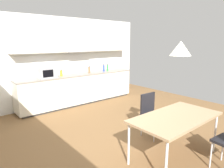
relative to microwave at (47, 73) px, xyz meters
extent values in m
cube|color=brown|center=(0.27, -2.69, -1.07)|extent=(8.02, 8.97, 0.02)
cube|color=white|center=(0.27, 0.35, 0.25)|extent=(6.41, 0.10, 2.62)
cube|color=#333333|center=(1.00, 0.00, -1.04)|extent=(3.61, 0.55, 0.05)
cube|color=silver|center=(1.00, 0.00, -0.59)|extent=(3.76, 0.60, 0.84)
cube|color=gray|center=(1.00, 0.00, -0.16)|extent=(3.78, 0.62, 0.03)
cube|color=silver|center=(-0.65, -0.31, -0.38)|extent=(0.01, 0.01, 0.14)
cube|color=silver|center=(-0.18, -0.31, -0.38)|extent=(0.01, 0.01, 0.14)
cube|color=silver|center=(0.30, -0.31, -0.38)|extent=(0.01, 0.01, 0.14)
cube|color=silver|center=(0.77, -0.31, -0.38)|extent=(0.01, 0.01, 0.14)
cube|color=silver|center=(1.00, 0.29, 0.16)|extent=(3.76, 0.02, 0.60)
cube|color=silver|center=(-0.12, 0.13, 0.84)|extent=(1.52, 0.34, 0.61)
cube|color=silver|center=(2.12, 0.13, 0.84)|extent=(1.52, 0.34, 0.61)
cube|color=#B7BABF|center=(1.00, 0.11, 0.58)|extent=(0.72, 0.40, 0.10)
cube|color=#B7BABF|center=(1.00, 0.22, 0.87)|extent=(0.20, 0.16, 0.56)
cube|color=#ADADB2|center=(0.00, 0.00, 0.00)|extent=(0.48, 0.34, 0.28)
cube|color=black|center=(-0.04, -0.17, 0.00)|extent=(0.29, 0.01, 0.20)
cylinder|color=brown|center=(1.38, 0.00, -0.05)|extent=(0.07, 0.07, 0.18)
cylinder|color=black|center=(1.38, 0.00, 0.07)|extent=(0.03, 0.03, 0.04)
cylinder|color=yellow|center=(0.41, -0.01, -0.06)|extent=(0.07, 0.07, 0.16)
cylinder|color=black|center=(0.41, -0.01, 0.04)|extent=(0.03, 0.03, 0.03)
cylinder|color=green|center=(2.12, -0.01, -0.04)|extent=(0.06, 0.06, 0.19)
cylinder|color=black|center=(2.12, -0.01, 0.07)|extent=(0.02, 0.02, 0.04)
cylinder|color=blue|center=(1.94, -0.04, -0.04)|extent=(0.06, 0.06, 0.21)
cylinder|color=black|center=(1.94, -0.04, 0.09)|extent=(0.02, 0.02, 0.05)
cube|color=tan|center=(0.61, -3.66, -0.35)|extent=(1.54, 0.80, 0.04)
cylinder|color=silver|center=(-0.10, -4.00, -0.72)|extent=(0.04, 0.04, 0.69)
cylinder|color=silver|center=(1.32, -4.00, -0.72)|extent=(0.04, 0.04, 0.69)
cylinder|color=silver|center=(-0.10, -3.31, -0.72)|extent=(0.04, 0.04, 0.69)
cylinder|color=silver|center=(1.32, -3.31, -0.72)|extent=(0.04, 0.04, 0.69)
cube|color=black|center=(0.96, -2.95, -0.61)|extent=(0.42, 0.42, 0.04)
cube|color=black|center=(0.97, -2.77, -0.39)|extent=(0.38, 0.06, 0.40)
cylinder|color=silver|center=(1.12, -3.13, -0.85)|extent=(0.02, 0.02, 0.43)
cylinder|color=silver|center=(0.78, -3.12, -0.85)|extent=(0.02, 0.02, 0.43)
cylinder|color=silver|center=(1.13, -2.79, -0.85)|extent=(0.02, 0.02, 0.43)
cylinder|color=silver|center=(0.79, -2.78, -0.85)|extent=(0.02, 0.02, 0.43)
cylinder|color=silver|center=(0.80, -4.17, -0.85)|extent=(0.02, 0.02, 0.43)
cylinder|color=silver|center=(1.14, -4.21, -0.85)|extent=(0.02, 0.02, 0.43)
cone|color=silver|center=(0.61, -3.66, 0.74)|extent=(0.32, 0.32, 0.22)
camera|label=1|loc=(-2.10, -5.31, 0.83)|focal=32.00mm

